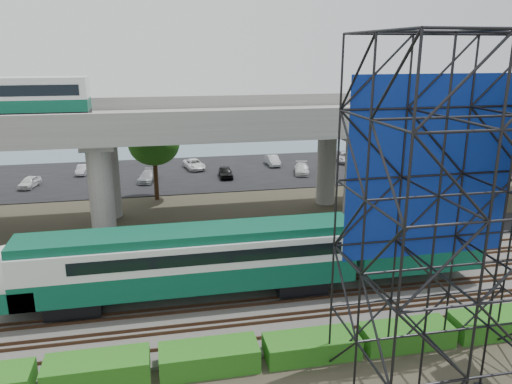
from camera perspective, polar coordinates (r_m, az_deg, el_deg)
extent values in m
plane|color=#474233|center=(29.06, 1.74, -13.72)|extent=(140.00, 140.00, 0.00)
cube|color=slate|center=(30.72, 0.87, -11.74)|extent=(90.00, 12.00, 0.20)
cube|color=black|center=(38.32, -1.90, -6.00)|extent=(90.00, 5.00, 0.08)
cube|color=black|center=(60.55, -5.70, 2.23)|extent=(90.00, 18.00, 0.08)
cube|color=#405F6A|center=(82.01, -7.36, 5.81)|extent=(140.00, 40.00, 0.03)
cube|color=#472D1E|center=(26.66, 3.15, -16.03)|extent=(90.00, 0.08, 0.16)
cube|color=#472D1E|center=(27.85, 2.37, -14.49)|extent=(90.00, 0.08, 0.16)
cube|color=#472D1E|center=(28.32, 2.09, -13.93)|extent=(90.00, 0.08, 0.16)
cube|color=#472D1E|center=(29.54, 1.42, -12.57)|extent=(90.00, 0.08, 0.16)
cube|color=#472D1E|center=(30.02, 1.17, -12.07)|extent=(90.00, 0.08, 0.16)
cube|color=#472D1E|center=(31.26, 0.58, -10.85)|extent=(90.00, 0.08, 0.16)
cube|color=#472D1E|center=(31.75, 0.36, -10.40)|extent=(90.00, 0.08, 0.16)
cube|color=#472D1E|center=(33.02, -0.17, -9.31)|extent=(90.00, 0.08, 0.16)
cube|color=#472D1E|center=(33.52, -0.36, -8.91)|extent=(90.00, 0.08, 0.16)
cube|color=#472D1E|center=(34.80, -0.83, -7.93)|extent=(90.00, 0.08, 0.16)
cube|color=black|center=(30.20, -19.98, -11.79)|extent=(3.00, 2.20, 0.90)
cube|color=black|center=(30.91, 4.96, -10.15)|extent=(3.00, 2.20, 0.90)
cube|color=#0B4D37|center=(29.35, -7.41, -9.22)|extent=(19.00, 3.00, 1.40)
cube|color=silver|center=(28.76, -7.52, -6.61)|extent=(19.00, 3.00, 1.50)
cube|color=#0B4D37|center=(28.40, -7.59, -4.75)|extent=(19.00, 2.60, 0.50)
cube|color=black|center=(28.82, -5.53, -6.39)|extent=(15.00, 3.06, 0.70)
ellipsoid|color=silver|center=(29.98, -26.09, -8.38)|extent=(3.60, 3.00, 3.20)
cube|color=#0B4D37|center=(30.40, -25.84, -10.19)|extent=(2.60, 3.00, 1.10)
cube|color=#0B4D37|center=(32.86, 17.74, -5.17)|extent=(8.00, 3.00, 3.40)
cube|color=#9E9B93|center=(41.36, -3.32, 7.93)|extent=(80.00, 12.00, 1.20)
cube|color=#9E9B93|center=(35.58, -1.97, 8.49)|extent=(80.00, 0.50, 1.10)
cube|color=#9E9B93|center=(46.88, -4.39, 10.29)|extent=(80.00, 0.50, 1.10)
cylinder|color=#9E9B93|center=(38.67, -17.24, -0.32)|extent=(1.80, 1.80, 8.00)
cylinder|color=#9E9B93|center=(45.42, -16.48, 2.12)|extent=(1.80, 1.80, 8.00)
cube|color=#9E9B93|center=(41.28, -17.24, 5.96)|extent=(2.40, 9.00, 0.60)
cylinder|color=#9E9B93|center=(41.63, 11.26, 1.24)|extent=(1.80, 1.80, 8.00)
cylinder|color=#9E9B93|center=(47.96, 8.06, 3.34)|extent=(1.80, 1.80, 8.00)
cube|color=#9E9B93|center=(44.06, 9.77, 7.04)|extent=(2.40, 9.00, 0.60)
cylinder|color=#9E9B93|center=(56.55, 25.56, 3.85)|extent=(1.80, 1.80, 8.00)
cube|color=black|center=(42.20, -26.57, 7.75)|extent=(12.00, 2.50, 0.70)
cube|color=#0B4D37|center=(42.12, -26.71, 8.82)|extent=(12.00, 2.50, 0.90)
cube|color=silver|center=(42.03, -26.90, 10.30)|extent=(12.00, 2.50, 1.30)
cube|color=black|center=(42.02, -26.91, 10.37)|extent=(11.00, 2.56, 0.80)
cube|color=silver|center=(41.98, -27.04, 11.38)|extent=(12.00, 2.40, 0.30)
cube|color=navy|center=(23.56, 19.54, 2.55)|extent=(8.10, 0.08, 8.25)
cube|color=#1D5D15|center=(24.69, -17.66, -18.87)|extent=(4.60, 1.80, 1.20)
cube|color=#1D5D15|center=(24.59, -5.39, -18.32)|extent=(4.60, 1.80, 1.15)
cube|color=#1D5D15|center=(25.50, 6.37, -17.11)|extent=(4.60, 1.80, 1.03)
cube|color=#1D5D15|center=(27.30, 16.79, -15.37)|extent=(4.60, 1.80, 1.01)
cube|color=#1D5D15|center=(29.80, 25.55, -13.40)|extent=(4.60, 1.80, 1.12)
cylinder|color=#382314|center=(43.73, 15.99, -0.54)|extent=(0.44, 0.44, 4.80)
ellipsoid|color=#1D5D15|center=(42.96, 16.32, 3.55)|extent=(4.94, 4.94, 4.18)
cylinder|color=#382314|center=(49.99, -11.39, 1.81)|extent=(0.44, 0.44, 4.80)
ellipsoid|color=#1D5D15|center=(49.32, -11.59, 5.42)|extent=(4.94, 4.94, 4.18)
imported|color=black|center=(38.40, -21.71, -6.08)|extent=(4.79, 2.74, 1.26)
imported|color=silver|center=(58.75, -24.48, 1.04)|extent=(2.15, 3.67, 1.17)
imported|color=#9EA0A5|center=(62.66, -19.22, 2.43)|extent=(1.40, 3.38, 1.09)
imported|color=#9FA3A7|center=(57.21, -12.28, 1.77)|extent=(2.49, 4.30, 1.17)
imported|color=white|center=(62.24, -7.08, 3.17)|extent=(2.76, 4.60, 1.20)
imported|color=black|center=(57.73, -3.49, 2.28)|extent=(1.64, 3.75, 1.26)
imported|color=#9C9FA3|center=(63.77, 1.94, 3.62)|extent=(1.33, 3.80, 1.25)
imported|color=silver|center=(59.68, 5.26, 2.66)|extent=(2.63, 4.36, 1.18)
imported|color=silver|center=(66.72, 10.19, 3.94)|extent=(3.11, 4.93, 1.27)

